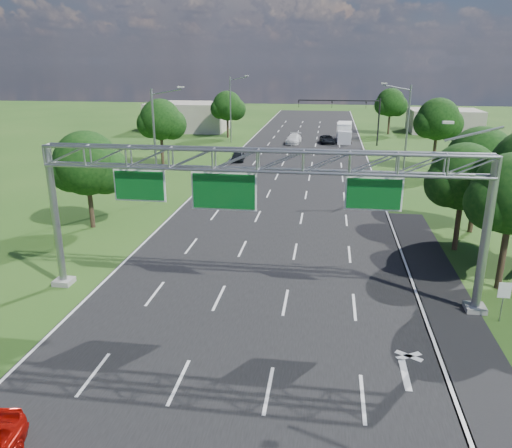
% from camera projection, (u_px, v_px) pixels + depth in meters
% --- Properties ---
extents(ground, '(220.00, 220.00, 0.00)m').
position_uv_depth(ground, '(283.00, 206.00, 44.08)').
color(ground, '#224916').
rests_on(ground, ground).
extents(road, '(18.00, 180.00, 0.02)m').
position_uv_depth(road, '(283.00, 206.00, 44.08)').
color(road, black).
rests_on(road, ground).
extents(road_flare, '(3.00, 30.00, 0.02)m').
position_uv_depth(road_flare, '(440.00, 292.00, 27.65)').
color(road_flare, black).
rests_on(road_flare, ground).
extents(sign_gantry, '(23.50, 1.00, 9.56)m').
position_uv_depth(sign_gantry, '(260.00, 172.00, 24.96)').
color(sign_gantry, gray).
rests_on(sign_gantry, ground).
extents(regulatory_sign, '(0.60, 0.08, 2.10)m').
position_uv_depth(regulatory_sign, '(504.00, 294.00, 24.03)').
color(regulatory_sign, gray).
rests_on(regulatory_sign, ground).
extents(traffic_signal, '(12.21, 0.24, 7.00)m').
position_uv_depth(traffic_signal, '(355.00, 111.00, 74.38)').
color(traffic_signal, black).
rests_on(traffic_signal, ground).
extents(streetlight_l_near, '(2.97, 0.22, 10.16)m').
position_uv_depth(streetlight_l_near, '(157.00, 140.00, 43.89)').
color(streetlight_l_near, gray).
rests_on(streetlight_l_near, ground).
extents(streetlight_l_far, '(2.97, 0.22, 10.16)m').
position_uv_depth(streetlight_l_far, '(232.00, 106.00, 76.81)').
color(streetlight_l_far, gray).
rests_on(streetlight_l_far, ground).
extents(streetlight_r_mid, '(2.97, 0.22, 10.16)m').
position_uv_depth(streetlight_r_mid, '(405.00, 130.00, 50.22)').
color(streetlight_r_mid, gray).
rests_on(streetlight_r_mid, ground).
extents(tree_cluster_right, '(9.91, 14.60, 8.68)m').
position_uv_depth(tree_cluster_right, '(511.00, 180.00, 30.25)').
color(tree_cluster_right, '#2D2116').
rests_on(tree_cluster_right, ground).
extents(tree_verge_la, '(5.76, 4.80, 7.40)m').
position_uv_depth(tree_verge_la, '(88.00, 166.00, 37.01)').
color(tree_verge_la, '#2D2116').
rests_on(tree_verge_la, ground).
extents(tree_verge_lb, '(5.76, 4.80, 8.06)m').
position_uv_depth(tree_verge_lb, '(161.00, 122.00, 58.71)').
color(tree_verge_lb, '#2D2116').
rests_on(tree_verge_lb, ground).
extents(tree_verge_lc, '(5.76, 4.80, 7.62)m').
position_uv_depth(tree_verge_lc, '(228.00, 107.00, 81.95)').
color(tree_verge_lc, '#2D2116').
rests_on(tree_verge_lc, ground).
extents(tree_verge_rd, '(5.76, 4.80, 8.28)m').
position_uv_depth(tree_verge_rd, '(438.00, 121.00, 57.11)').
color(tree_verge_rd, '#2D2116').
rests_on(tree_verge_rd, ground).
extents(tree_verge_re, '(5.76, 4.80, 7.84)m').
position_uv_depth(tree_verge_re, '(391.00, 104.00, 85.74)').
color(tree_verge_re, '#2D2116').
rests_on(tree_verge_re, ground).
extents(building_left, '(14.00, 10.00, 5.00)m').
position_uv_depth(building_left, '(188.00, 117.00, 91.45)').
color(building_left, '#A29A88').
rests_on(building_left, ground).
extents(building_right, '(12.00, 9.00, 4.00)m').
position_uv_depth(building_right, '(444.00, 121.00, 89.11)').
color(building_right, '#A29A88').
rests_on(building_right, ground).
extents(car_queue_a, '(2.35, 5.15, 1.46)m').
position_uv_depth(car_queue_a, '(294.00, 139.00, 77.25)').
color(car_queue_a, white).
rests_on(car_queue_a, ground).
extents(car_queue_b, '(2.50, 4.59, 1.22)m').
position_uv_depth(car_queue_b, '(327.00, 139.00, 77.50)').
color(car_queue_b, black).
rests_on(car_queue_b, ground).
extents(car_queue_c, '(1.93, 4.01, 1.32)m').
position_uv_depth(car_queue_c, '(238.00, 156.00, 63.83)').
color(car_queue_c, black).
rests_on(car_queue_c, ground).
extents(box_truck, '(2.47, 7.56, 2.83)m').
position_uv_depth(box_truck, '(344.00, 133.00, 79.32)').
color(box_truck, white).
rests_on(box_truck, ground).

